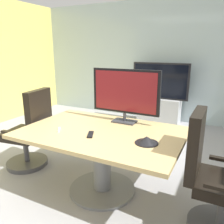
{
  "coord_description": "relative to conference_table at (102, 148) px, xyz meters",
  "views": [
    {
      "loc": [
        1.31,
        -2.0,
        1.6
      ],
      "look_at": [
        0.15,
        0.3,
        0.88
      ],
      "focal_mm": 36.92,
      "sensor_mm": 36.0,
      "label": 1
    }
  ],
  "objects": [
    {
      "name": "ground_plane",
      "position": [
        -0.15,
        -0.05,
        -0.53
      ],
      "size": [
        7.36,
        7.36,
        0.0
      ],
      "primitive_type": "plane",
      "color": "#99999E"
    },
    {
      "name": "office_chair_right",
      "position": [
        1.15,
        -0.06,
        -0.08
      ],
      "size": [
        0.6,
        0.57,
        1.09
      ],
      "rotation": [
        0.0,
        0.0,
        1.57
      ],
      "color": "#4C4C51",
      "rests_on": "ground"
    },
    {
      "name": "office_chair_left",
      "position": [
        -1.15,
        0.06,
        -0.08
      ],
      "size": [
        0.63,
        0.6,
        1.09
      ],
      "rotation": [
        0.0,
        0.0,
        -1.42
      ],
      "color": "#4C4C51",
      "rests_on": "ground"
    },
    {
      "name": "whiteboard_marker",
      "position": [
        -0.41,
        -0.21,
        0.21
      ],
      "size": [
        0.09,
        0.12,
        0.02
      ],
      "primitive_type": "cube",
      "rotation": [
        0.0,
        0.0,
        -0.96
      ],
      "color": "silver",
      "rests_on": "conference_table"
    },
    {
      "name": "wall_display_unit",
      "position": [
        -0.12,
        2.77,
        -0.09
      ],
      "size": [
        1.2,
        0.36,
        1.31
      ],
      "color": "#B7BABC",
      "rests_on": "ground"
    },
    {
      "name": "wall_back_glass_partition",
      "position": [
        -0.15,
        3.13,
        0.78
      ],
      "size": [
        6.31,
        0.1,
        2.62
      ],
      "primitive_type": "cube",
      "color": "#9EB2B7",
      "rests_on": "ground"
    },
    {
      "name": "tv_monitor",
      "position": [
        0.1,
        0.4,
        0.56
      ],
      "size": [
        0.84,
        0.18,
        0.64
      ],
      "color": "#333338",
      "rests_on": "conference_table"
    },
    {
      "name": "conference_phone",
      "position": [
        0.55,
        -0.1,
        0.23
      ],
      "size": [
        0.22,
        0.22,
        0.07
      ],
      "color": "black",
      "rests_on": "conference_table"
    },
    {
      "name": "remote_control",
      "position": [
        -0.04,
        -0.17,
        0.21
      ],
      "size": [
        0.12,
        0.18,
        0.02
      ],
      "primitive_type": "cube",
      "rotation": [
        0.0,
        0.0,
        0.44
      ],
      "color": "black",
      "rests_on": "conference_table"
    },
    {
      "name": "conference_table",
      "position": [
        0.0,
        0.0,
        0.0
      ],
      "size": [
        1.73,
        1.15,
        0.73
      ],
      "color": "tan",
      "rests_on": "ground"
    }
  ]
}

